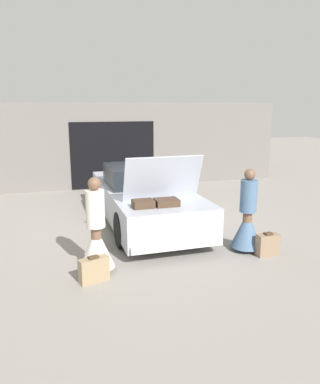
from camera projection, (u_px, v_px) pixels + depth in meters
name	position (u px, v px, depth m)	size (l,w,h in m)	color
ground_plane	(144.00, 222.00, 8.91)	(40.00, 40.00, 0.00)	gray
garage_wall_back	(113.00, 146.00, 12.47)	(12.00, 0.14, 2.80)	slate
car	(144.00, 197.00, 8.79)	(1.84, 4.75, 1.79)	#B2B7C6
person_left	(96.00, 239.00, 6.17)	(0.59, 0.59, 1.61)	brown
person_right	(247.00, 222.00, 7.08)	(0.60, 0.60, 1.58)	brown
suitcase_beside_left_person	(94.00, 270.00, 5.88)	(0.50, 0.30, 0.43)	#9E8460
suitcase_beside_right_person	(268.00, 245.00, 6.91)	(0.42, 0.19, 0.44)	#8C7259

